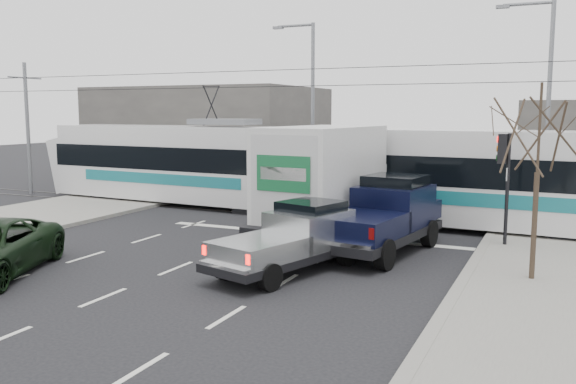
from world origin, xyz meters
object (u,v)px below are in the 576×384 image
at_px(traffic_signal, 504,165).
at_px(street_lamp_near, 544,95).
at_px(bare_tree, 539,137).
at_px(navy_pickup, 385,215).
at_px(tram, 307,169).
at_px(silver_pickup, 296,237).
at_px(box_truck, 330,182).
at_px(street_lamp_far, 309,98).

height_order(traffic_signal, street_lamp_near, street_lamp_near).
distance_m(bare_tree, street_lamp_near, 11.58).
relative_size(bare_tree, navy_pickup, 0.85).
distance_m(tram, silver_pickup, 9.30).
height_order(silver_pickup, navy_pickup, navy_pickup).
bearing_deg(navy_pickup, box_truck, 155.36).
relative_size(street_lamp_far, navy_pickup, 1.53).
bearing_deg(box_truck, navy_pickup, -28.01).
bearing_deg(bare_tree, box_truck, 152.17).
xyz_separation_m(street_lamp_far, box_truck, (4.86, -9.84, -3.18)).
bearing_deg(tram, silver_pickup, -65.64).
bearing_deg(street_lamp_far, tram, -68.47).
height_order(street_lamp_far, navy_pickup, street_lamp_far).
height_order(traffic_signal, box_truck, box_truck).
distance_m(bare_tree, traffic_signal, 4.28).
bearing_deg(bare_tree, navy_pickup, 155.41).
bearing_deg(street_lamp_far, silver_pickup, -68.97).
bearing_deg(street_lamp_near, silver_pickup, -114.62).
relative_size(silver_pickup, navy_pickup, 0.93).
bearing_deg(traffic_signal, silver_pickup, -133.66).
bearing_deg(silver_pickup, bare_tree, 27.66).
bearing_deg(silver_pickup, street_lamp_far, 127.30).
relative_size(street_lamp_near, tram, 0.33).
distance_m(bare_tree, tram, 12.10).
xyz_separation_m(street_lamp_far, tram, (2.40, -6.08, -3.13)).
bearing_deg(street_lamp_near, traffic_signal, -96.41).
xyz_separation_m(tram, navy_pickup, (4.93, -5.38, -0.81)).
distance_m(bare_tree, box_truck, 8.05).
bearing_deg(box_truck, tram, 128.35).
bearing_deg(bare_tree, traffic_signal, 105.76).
distance_m(tram, navy_pickup, 7.34).
height_order(street_lamp_near, navy_pickup, street_lamp_near).
distance_m(street_lamp_near, silver_pickup, 14.62).
xyz_separation_m(street_lamp_near, box_truck, (-6.64, -7.84, -3.18)).
relative_size(traffic_signal, street_lamp_near, 0.40).
bearing_deg(bare_tree, street_lamp_near, 91.42).
bearing_deg(box_truck, street_lamp_near, 54.92).
bearing_deg(bare_tree, tram, 141.69).
xyz_separation_m(traffic_signal, navy_pickup, (-3.33, -1.96, -1.57)).
bearing_deg(silver_pickup, box_truck, 115.66).
xyz_separation_m(traffic_signal, street_lamp_far, (-10.66, 9.50, 2.37)).
bearing_deg(box_truck, traffic_signal, 8.54).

